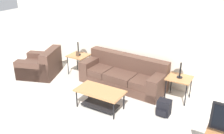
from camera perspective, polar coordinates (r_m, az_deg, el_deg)
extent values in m
cube|color=silver|center=(6.83, 5.00, 7.28)|extent=(8.89, 0.06, 2.60)
cube|color=#4C3328|center=(6.81, 2.34, -3.50)|extent=(2.38, 0.96, 0.22)
cube|color=#4C3328|center=(7.09, -3.14, -0.48)|extent=(0.80, 0.80, 0.20)
cube|color=#4C3328|center=(6.70, 2.28, -1.96)|extent=(0.80, 0.80, 0.20)
cube|color=#4C3328|center=(6.38, 8.31, -3.59)|extent=(0.80, 0.80, 0.20)
cube|color=#4C3328|center=(6.83, 3.68, 1.27)|extent=(2.35, 0.37, 0.40)
cube|color=#4C3328|center=(7.26, -4.64, -0.20)|extent=(0.32, 0.86, 0.58)
cube|color=#4C3328|center=(6.32, 10.42, -4.30)|extent=(0.32, 0.86, 0.58)
cube|color=#4C3328|center=(7.74, -16.19, -0.28)|extent=(1.32, 1.31, 0.40)
cube|color=#4C3328|center=(7.43, -13.84, 2.32)|extent=(0.59, 1.05, 0.40)
cube|color=#4C3328|center=(8.02, -15.10, 1.31)|extent=(1.06, 0.60, 0.56)
cube|color=#4C3328|center=(7.40, -17.50, -0.87)|extent=(1.06, 0.60, 0.56)
cube|color=#A87042|center=(5.68, -2.78, -5.53)|extent=(1.11, 0.59, 0.04)
cylinder|color=black|center=(5.89, -8.07, -7.21)|extent=(0.03, 0.03, 0.42)
cylinder|color=black|center=(5.41, 0.37, -9.99)|extent=(0.03, 0.03, 0.42)
cylinder|color=black|center=(6.21, -5.41, -5.34)|extent=(0.03, 0.03, 0.42)
cylinder|color=black|center=(5.76, 2.73, -7.76)|extent=(0.03, 0.03, 0.42)
cube|color=black|center=(5.87, -2.71, -8.62)|extent=(0.83, 0.41, 0.02)
cube|color=#A87042|center=(7.43, -7.64, 2.63)|extent=(0.57, 0.52, 0.03)
cylinder|color=black|center=(7.53, -10.03, 0.32)|extent=(0.03, 0.03, 0.56)
cylinder|color=black|center=(7.24, -7.04, -0.45)|extent=(0.03, 0.03, 0.56)
cylinder|color=black|center=(7.84, -7.97, 1.43)|extent=(0.03, 0.03, 0.56)
cylinder|color=black|center=(7.57, -5.03, 0.73)|extent=(0.03, 0.03, 0.56)
cube|color=#A87042|center=(6.18, 15.15, -2.46)|extent=(0.57, 0.52, 0.03)
cylinder|color=black|center=(6.18, 12.10, -5.24)|extent=(0.03, 0.03, 0.56)
cylinder|color=black|center=(6.07, 16.49, -6.26)|extent=(0.03, 0.03, 0.56)
cylinder|color=black|center=(6.56, 13.38, -3.59)|extent=(0.03, 0.03, 0.56)
cylinder|color=black|center=(6.46, 17.52, -4.53)|extent=(0.03, 0.03, 0.56)
cylinder|color=black|center=(7.42, -7.65, 2.80)|extent=(0.14, 0.14, 0.02)
cylinder|color=black|center=(7.35, -7.75, 4.47)|extent=(0.04, 0.04, 0.44)
cone|color=beige|center=(7.25, -7.89, 6.94)|extent=(0.34, 0.34, 0.22)
cylinder|color=black|center=(6.17, 15.18, -2.26)|extent=(0.14, 0.14, 0.02)
cylinder|color=black|center=(6.08, 15.40, -0.32)|extent=(0.04, 0.04, 0.44)
cone|color=beige|center=(5.96, 15.74, 2.59)|extent=(0.34, 0.34, 0.22)
cube|color=black|center=(5.69, 11.79, -9.05)|extent=(0.28, 0.23, 0.37)
cube|color=black|center=(5.62, 11.27, -10.33)|extent=(0.21, 0.05, 0.15)
cylinder|color=black|center=(5.81, 11.52, -8.08)|extent=(0.02, 0.02, 0.27)
cylinder|color=black|center=(5.77, 12.99, -8.45)|extent=(0.02, 0.02, 0.27)
cube|color=#4C3828|center=(7.33, -7.90, 2.99)|extent=(0.10, 0.04, 0.13)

